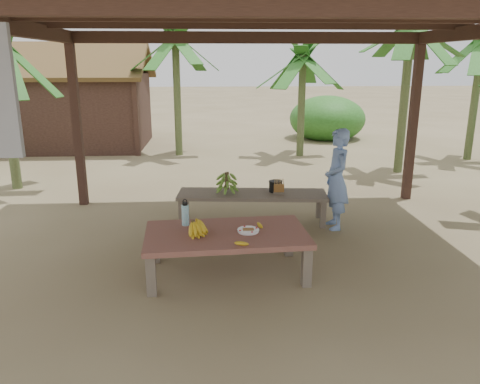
{
  "coord_description": "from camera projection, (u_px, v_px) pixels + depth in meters",
  "views": [
    {
      "loc": [
        -0.63,
        -5.45,
        2.34
      ],
      "look_at": [
        -0.29,
        0.04,
        0.8
      ],
      "focal_mm": 35.0,
      "sensor_mm": 36.0,
      "label": 1
    }
  ],
  "objects": [
    {
      "name": "plate",
      "position": [
        248.0,
        231.0,
        5.22
      ],
      "size": [
        0.25,
        0.25,
        0.04
      ],
      "color": "white",
      "rests_on": "work_table"
    },
    {
      "name": "ripe_banana_bunch",
      "position": [
        193.0,
        227.0,
        5.13
      ],
      "size": [
        0.36,
        0.33,
        0.18
      ],
      "primitive_type": null,
      "rotation": [
        0.0,
        0.0,
        -0.29
      ],
      "color": "gold",
      "rests_on": "work_table"
    },
    {
      "name": "woman",
      "position": [
        337.0,
        179.0,
        6.64
      ],
      "size": [
        0.36,
        0.54,
        1.45
      ],
      "primitive_type": "imported",
      "rotation": [
        0.0,
        0.0,
        -1.54
      ],
      "color": "#6B88CA",
      "rests_on": "ground"
    },
    {
      "name": "cooking_pot",
      "position": [
        275.0,
        187.0,
        7.0
      ],
      "size": [
        0.19,
        0.19,
        0.16
      ],
      "primitive_type": "cylinder",
      "color": "black",
      "rests_on": "bench"
    },
    {
      "name": "banana_plant_nw",
      "position": [
        175.0,
        48.0,
        11.39
      ],
      "size": [
        1.8,
        1.8,
        3.14
      ],
      "color": "#596638",
      "rests_on": "ground"
    },
    {
      "name": "bench",
      "position": [
        252.0,
        197.0,
        6.97
      ],
      "size": [
        2.25,
        0.81,
        0.45
      ],
      "rotation": [
        0.0,
        0.0,
        -0.09
      ],
      "color": "brown",
      "rests_on": "ground"
    },
    {
      "name": "pavilion",
      "position": [
        265.0,
        20.0,
        5.14
      ],
      "size": [
        6.6,
        5.6,
        2.95
      ],
      "color": "black",
      "rests_on": "ground"
    },
    {
      "name": "banana_plant_ne",
      "position": [
        410.0,
        37.0,
        9.48
      ],
      "size": [
        1.8,
        1.8,
        3.31
      ],
      "color": "#596638",
      "rests_on": "ground"
    },
    {
      "name": "skewer_rack",
      "position": [
        279.0,
        186.0,
        6.86
      ],
      "size": [
        0.19,
        0.1,
        0.24
      ],
      "primitive_type": null,
      "rotation": [
        0.0,
        0.0,
        -0.09
      ],
      "color": "#A57F47",
      "rests_on": "bench"
    },
    {
      "name": "hut",
      "position": [
        72.0,
        107.0,
        13.03
      ],
      "size": [
        4.4,
        3.43,
        2.85
      ],
      "color": "black",
      "rests_on": "ground"
    },
    {
      "name": "loose_banana_front",
      "position": [
        242.0,
        244.0,
        4.84
      ],
      "size": [
        0.16,
        0.06,
        0.04
      ],
      "primitive_type": "ellipsoid",
      "rotation": [
        0.0,
        0.0,
        1.66
      ],
      "color": "gold",
      "rests_on": "work_table"
    },
    {
      "name": "loose_banana_side",
      "position": [
        260.0,
        225.0,
        5.38
      ],
      "size": [
        0.09,
        0.14,
        0.04
      ],
      "primitive_type": "ellipsoid",
      "rotation": [
        0.0,
        0.0,
        0.39
      ],
      "color": "gold",
      "rests_on": "work_table"
    },
    {
      "name": "water_flask",
      "position": [
        185.0,
        214.0,
        5.41
      ],
      "size": [
        0.09,
        0.09,
        0.32
      ],
      "color": "#3FACC5",
      "rests_on": "work_table"
    },
    {
      "name": "work_table",
      "position": [
        226.0,
        238.0,
        5.24
      ],
      "size": [
        1.86,
        1.11,
        0.5
      ],
      "rotation": [
        0.0,
        0.0,
        0.06
      ],
      "color": "brown",
      "rests_on": "ground"
    },
    {
      "name": "ground",
      "position": [
        263.0,
        253.0,
        5.91
      ],
      "size": [
        80.0,
        80.0,
        0.0
      ],
      "primitive_type": "plane",
      "color": "brown",
      "rests_on": "ground"
    },
    {
      "name": "green_banana_stalk",
      "position": [
        227.0,
        182.0,
        6.92
      ],
      "size": [
        0.31,
        0.31,
        0.33
      ],
      "primitive_type": null,
      "rotation": [
        0.0,
        0.0,
        -0.09
      ],
      "color": "#598C2D",
      "rests_on": "bench"
    },
    {
      "name": "banana_plant_w",
      "position": [
        1.0,
        61.0,
        8.29
      ],
      "size": [
        1.8,
        1.8,
        2.83
      ],
      "color": "#596638",
      "rests_on": "ground"
    },
    {
      "name": "banana_plant_n",
      "position": [
        303.0,
        66.0,
        11.41
      ],
      "size": [
        1.8,
        1.8,
        2.69
      ],
      "color": "#596638",
      "rests_on": "ground"
    }
  ]
}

